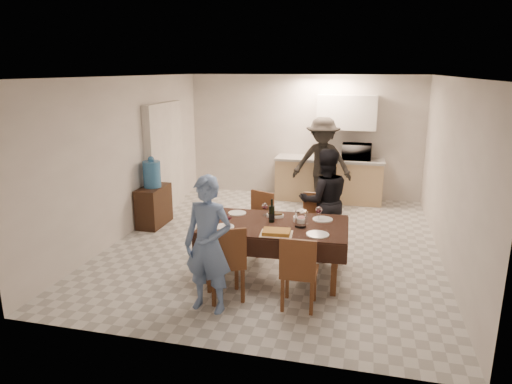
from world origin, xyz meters
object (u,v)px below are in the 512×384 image
Objects in this scene: wine_bottle at (272,211)px; person_near at (208,245)px; savoury_tart at (276,232)px; microwave at (357,152)px; water_pitcher at (301,219)px; water_jug at (152,174)px; person_far at (324,201)px; dining_table at (275,226)px; console at (154,206)px; person_kitchen at (322,163)px.

person_near reaches higher than wine_bottle.
savoury_tart is 0.67× the size of microwave.
water_pitcher is 3.96m from microwave.
water_jug reaches higher than water_pitcher.
water_pitcher is 0.14× the size of person_far.
microwave is at bearing 75.65° from wine_bottle.
dining_table is at bearing 76.52° from microwave.
console is at bearing 134.37° from person_near.
microwave is at bearing 78.99° from savoury_tart.
water_pitcher reaches higher than savoury_tart.
console is (-2.50, 1.53, -0.35)m from dining_table.
water_pitcher is (2.85, -1.58, 0.50)m from console.
water_jug is (0.00, 0.00, 0.58)m from console.
water_jug is 2.86m from wine_bottle.
water_pitcher is at bearing -88.69° from person_kitchen.
person_kitchen is at bearing 87.42° from savoury_tart.
person_far is 2.38m from person_kitchen.
water_pitcher is 0.42m from savoury_tart.
wine_bottle is 1.17m from person_far.
person_far reaches higher than microwave.
savoury_tart reaches higher than dining_table.
person_far is at bearing -8.86° from console.
person_kitchen is at bearing 84.55° from wine_bottle.
dining_table is 3.43m from person_kitchen.
person_near is at bearing -114.44° from wine_bottle.
console is at bearing 148.94° from wine_bottle.
water_jug is 1.45× the size of wine_bottle.
water_pitcher is at bearing -10.32° from dining_table.
wine_bottle is 0.41m from water_pitcher.
person_kitchen reaches higher than console.
water_jug is at bearing -145.73° from person_kitchen.
person_kitchen is (-0.65, -0.45, -0.17)m from microwave.
water_pitcher is (0.40, -0.10, -0.05)m from wine_bottle.
person_far reaches higher than console.
person_near reaches higher than water_jug.
person_far is at bearing -8.86° from water_jug.
savoury_tart is 1.50m from person_far.
dining_table is 2.55× the size of console.
water_jug is 2.06× the size of water_pitcher.
console is at bearing -27.41° from person_far.
console is 0.48× the size of person_near.
person_near is (1.95, -2.58, -0.14)m from water_jug.
console is 1.92× the size of savoury_tart.
dining_table is 4.90× the size of savoury_tart.
water_pitcher is at bearing -28.93° from water_jug.
microwave is (0.83, 4.24, 0.31)m from savoury_tart.
person_far is (1.10, 2.10, -0.00)m from person_near.
wine_bottle is at bearing -31.06° from water_jug.
water_jug is 3.23m from person_near.
water_jug reaches higher than wine_bottle.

